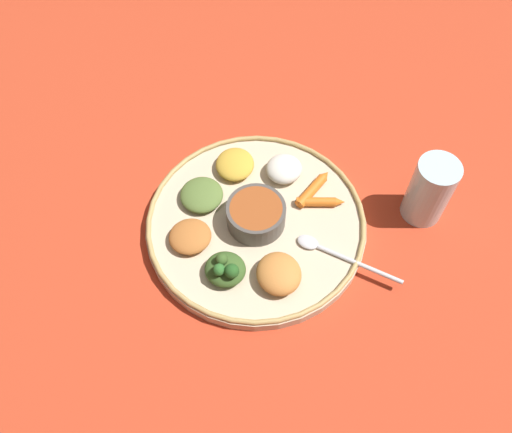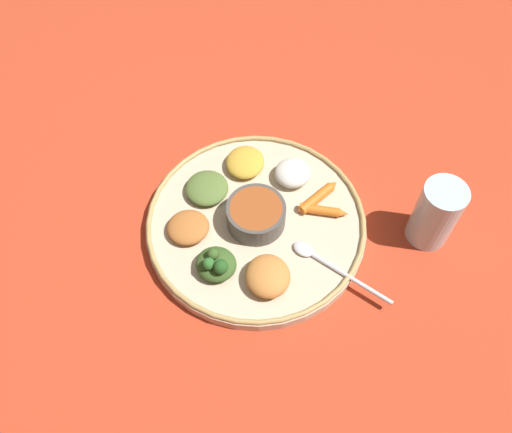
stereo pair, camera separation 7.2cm
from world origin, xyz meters
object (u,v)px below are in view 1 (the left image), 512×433
object	(u,v)px
carrot_near_spoon	(320,202)
carrot_outer	(313,189)
spoon	(332,252)
drinking_glass	(428,194)
greens_pile	(225,269)
center_bowl	(256,214)

from	to	relation	value
carrot_near_spoon	carrot_outer	size ratio (longest dim) A/B	0.92
spoon	drinking_glass	size ratio (longest dim) A/B	1.44
spoon	greens_pile	bearing A→B (deg)	35.34
spoon	carrot_near_spoon	size ratio (longest dim) A/B	2.20
carrot_near_spoon	spoon	bearing A→B (deg)	121.58
carrot_outer	drinking_glass	xyz separation A→B (m)	(-0.17, -0.05, 0.02)
greens_pile	carrot_near_spoon	world-z (taller)	greens_pile
center_bowl	spoon	world-z (taller)	center_bowl
greens_pile	drinking_glass	world-z (taller)	drinking_glass
spoon	carrot_outer	bearing A→B (deg)	-55.76
carrot_near_spoon	carrot_outer	bearing A→B (deg)	-46.86
center_bowl	spoon	xyz separation A→B (m)	(-0.13, 0.01, -0.02)
center_bowl	carrot_outer	world-z (taller)	center_bowl
spoon	carrot_outer	xyz separation A→B (m)	(0.07, -0.10, 0.00)
drinking_glass	carrot_outer	bearing A→B (deg)	14.65
center_bowl	drinking_glass	world-z (taller)	drinking_glass
spoon	carrot_near_spoon	distance (m)	0.09
spoon	carrot_outer	size ratio (longest dim) A/B	2.03
carrot_near_spoon	carrot_outer	xyz separation A→B (m)	(0.02, -0.02, 0.00)
drinking_glass	greens_pile	bearing A→B (deg)	44.67
greens_pile	drinking_glass	xyz separation A→B (m)	(-0.24, -0.24, 0.01)
drinking_glass	carrot_near_spoon	bearing A→B (deg)	22.91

